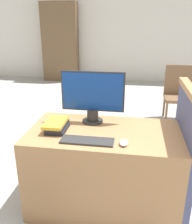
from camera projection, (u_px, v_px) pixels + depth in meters
wall_back at (129, 28)px, 6.52m from camera, size 12.00×0.06×2.80m
desk at (104, 169)px, 2.21m from camera, size 1.27×0.71×0.74m
carrel_divider at (183, 153)px, 2.08m from camera, size 0.07×0.79×1.13m
monitor at (93, 97)px, 2.18m from camera, size 0.56×0.19×0.46m
keyboard at (87, 141)px, 1.90m from camera, size 0.41×0.14×0.02m
mouse at (124, 143)px, 1.85m from camera, size 0.06×0.10×0.03m
book_stack at (57, 126)px, 2.09m from camera, size 0.18×0.26×0.08m
far_chair at (178, 91)px, 4.13m from camera, size 0.44×0.44×0.91m
bookshelf_far at (60, 43)px, 6.69m from camera, size 0.95×0.32×2.04m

